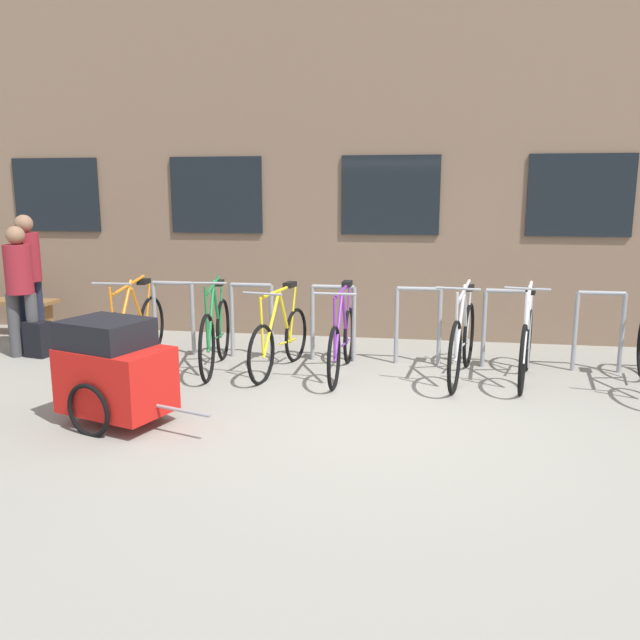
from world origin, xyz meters
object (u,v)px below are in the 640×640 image
at_px(bicycle_purple, 342,341).
at_px(bicycle_white, 526,345).
at_px(bicycle_yellow, 280,339).
at_px(bike_trailer, 114,370).
at_px(wooden_bench, 1,309).
at_px(person_by_bench, 20,283).
at_px(person_browsing, 28,273).
at_px(backpack, 38,339).
at_px(bicycle_orange, 134,331).
at_px(bicycle_green, 215,334).
at_px(bicycle_silver, 462,341).

bearing_deg(bicycle_purple, bicycle_white, 1.91).
xyz_separation_m(bicycle_yellow, bike_trailer, (-1.04, -1.88, 0.11)).
bearing_deg(bicycle_yellow, bicycle_white, 1.12).
height_order(bicycle_purple, bicycle_yellow, bicycle_purple).
relative_size(wooden_bench, person_by_bench, 1.01).
distance_m(bicycle_white, person_browsing, 6.02).
distance_m(bicycle_white, backpack, 5.76).
height_order(bicycle_orange, wooden_bench, bicycle_orange).
xyz_separation_m(bicycle_white, person_browsing, (-5.98, 0.35, 0.60)).
distance_m(bicycle_green, person_by_bench, 2.55).
xyz_separation_m(bicycle_purple, bicycle_yellow, (-0.71, 0.01, -0.01)).
xyz_separation_m(bicycle_silver, person_browsing, (-5.32, 0.36, 0.59)).
xyz_separation_m(bicycle_yellow, person_browsing, (-3.30, 0.40, 0.63)).
bearing_deg(backpack, bicycle_orange, 5.17).
relative_size(bicycle_yellow, person_by_bench, 1.03).
bearing_deg(bicycle_white, wooden_bench, 170.39).
relative_size(person_by_bench, person_browsing, 0.93).
distance_m(bicycle_yellow, person_by_bench, 3.29).
distance_m(bicycle_yellow, bike_trailer, 2.15).
distance_m(bicycle_white, bicycle_yellow, 2.68).
relative_size(bike_trailer, person_by_bench, 0.92).
distance_m(bicycle_orange, wooden_bench, 2.87).
relative_size(bike_trailer, wooden_bench, 0.91).
height_order(bicycle_green, person_by_bench, person_by_bench).
relative_size(bicycle_green, backpack, 3.86).
xyz_separation_m(bicycle_green, person_by_bench, (-2.50, 0.16, 0.51)).
bearing_deg(bicycle_white, person_browsing, 176.66).
relative_size(bicycle_green, bicycle_yellow, 1.04).
height_order(bicycle_yellow, bike_trailer, bicycle_yellow).
xyz_separation_m(person_by_bench, person_browsing, (-0.06, 0.27, 0.08)).
relative_size(bicycle_green, bicycle_purple, 0.97).
relative_size(bicycle_silver, person_by_bench, 1.14).
distance_m(bicycle_silver, wooden_bench, 6.46).
relative_size(bicycle_orange, bicycle_purple, 1.05).
distance_m(bicycle_orange, person_browsing, 1.71).
xyz_separation_m(bicycle_green, bicycle_orange, (-1.00, 0.03, -0.00)).
height_order(bicycle_orange, bicycle_yellow, bicycle_orange).
relative_size(bicycle_orange, bicycle_yellow, 1.12).
relative_size(bicycle_green, person_by_bench, 1.06).
relative_size(bicycle_orange, bicycle_silver, 1.01).
distance_m(bicycle_silver, person_browsing, 5.36).
bearing_deg(wooden_bench, person_browsing, -39.13).
bearing_deg(bicycle_white, person_by_bench, 179.27).
height_order(bicycle_yellow, person_browsing, person_browsing).
height_order(bicycle_silver, person_browsing, person_browsing).
distance_m(bicycle_white, bike_trailer, 4.20).
xyz_separation_m(bicycle_green, backpack, (-2.33, 0.17, -0.18)).
distance_m(wooden_bench, person_by_bench, 1.65).
bearing_deg(person_by_bench, backpack, 5.16).
relative_size(bicycle_purple, bicycle_silver, 0.96).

